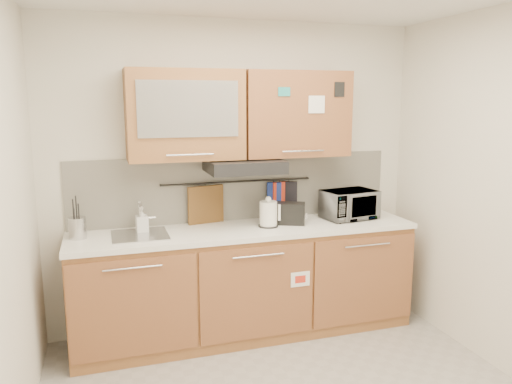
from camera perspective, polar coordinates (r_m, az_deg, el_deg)
wall_back at (r=4.29m, az=-2.28°, el=1.82°), size 3.20×0.00×3.20m
base_cabinet at (r=4.24m, az=-1.08°, el=-10.83°), size 2.80×0.64×0.88m
countertop at (r=4.08m, az=-1.10°, el=-4.36°), size 2.82×0.62×0.04m
backsplash at (r=4.30m, az=-2.23°, el=0.48°), size 2.80×0.02×0.56m
upper_cabinets at (r=4.08m, az=-1.74°, el=8.85°), size 1.82×0.37×0.70m
range_hood at (r=4.04m, az=-1.36°, el=2.99°), size 0.60×0.46×0.10m
sink at (r=3.95m, az=-13.12°, el=-4.80°), size 0.42×0.40×0.26m
utensil_rail at (r=4.25m, az=-2.10°, el=1.19°), size 1.30×0.02×0.02m
utensil_crock at (r=3.98m, az=-19.73°, el=-3.86°), size 0.13×0.13×0.32m
kettle at (r=4.09m, az=1.43°, el=-2.61°), size 0.18×0.16×0.25m
toaster at (r=4.19m, az=3.98°, el=-2.43°), size 0.27×0.22×0.18m
microwave at (r=4.44m, az=10.59°, el=-1.42°), size 0.49×0.37×0.25m
soap_bottle at (r=4.01m, az=-12.91°, el=-3.15°), size 0.10×0.10×0.20m
cutting_board at (r=4.21m, az=-5.74°, el=-1.89°), size 0.31×0.08×0.39m
oven_mitt at (r=4.36m, az=2.08°, el=-0.22°), size 0.13×0.05×0.21m
dark_pouch at (r=4.41m, az=3.81°, el=-0.22°), size 0.14×0.09×0.22m
pot_holder at (r=4.37m, az=2.78°, el=-0.02°), size 0.15×0.05×0.18m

